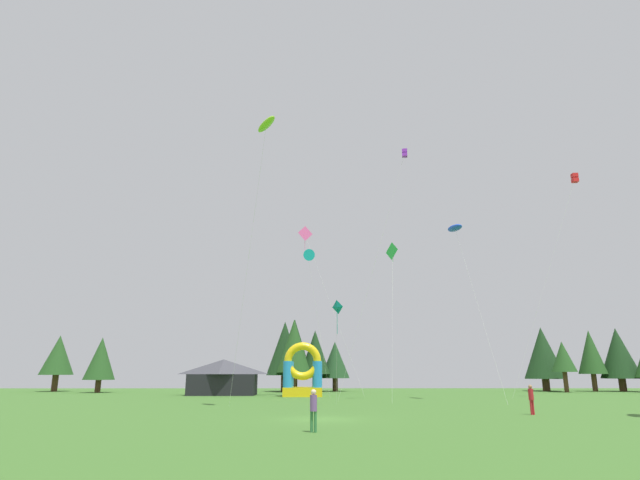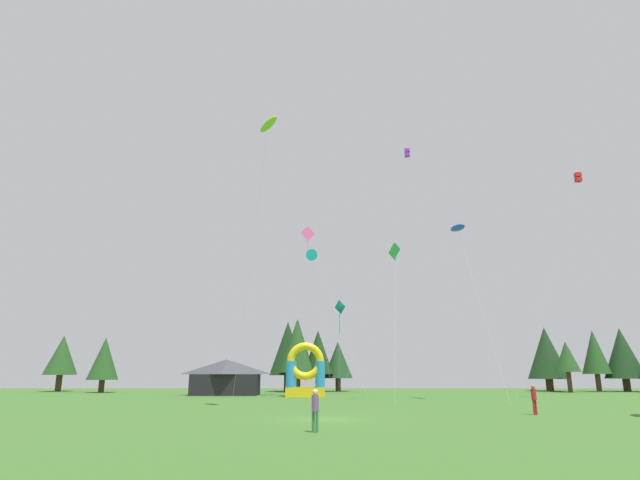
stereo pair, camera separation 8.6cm
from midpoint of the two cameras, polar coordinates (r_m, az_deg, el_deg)
ground_plane at (r=31.07m, az=0.18°, el=-19.04°), size 120.00×120.00×0.00m
kite_cyan_delta at (r=58.56m, az=-1.27°, el=-1.65°), size 3.26×1.73×16.18m
kite_pink_diamond at (r=61.98m, az=-1.60°, el=0.51°), size 7.25×3.11×19.18m
kite_blue_parafoil at (r=54.62m, az=14.63°, el=1.27°), size 2.30×8.08×17.25m
kite_lime_parafoil at (r=43.13m, az=-5.86°, el=12.46°), size 3.93×6.09×22.52m
kite_red_box at (r=63.81m, az=26.19°, el=6.03°), size 9.15×0.82×23.77m
kite_teal_diamond at (r=43.75m, az=1.89°, el=-7.57°), size 0.81×3.09×8.21m
kite_green_diamond at (r=53.55m, az=8.11°, el=-1.39°), size 1.84×5.96×15.14m
kite_purple_box at (r=53.63m, az=9.26°, el=9.17°), size 7.20×1.50×24.39m
person_midfield at (r=24.32m, az=-0.70°, el=-17.79°), size 0.39×0.39×1.83m
person_left_edge at (r=36.62m, az=22.19°, el=-15.63°), size 0.42×0.42×1.81m
inflatable_yellow_castle at (r=59.73m, az=-1.82°, el=-14.72°), size 4.29×3.76×5.83m
festival_tent at (r=64.21m, az=-10.50°, el=-14.56°), size 7.68×4.22×4.08m
tree_row_0 at (r=84.39m, az=-26.67°, el=-11.23°), size 4.57×4.57×7.73m
tree_row_1 at (r=77.24m, az=-22.81°, el=-11.90°), size 4.04×4.04×7.18m
tree_row_2 at (r=75.76m, az=-3.79°, el=-11.77°), size 5.11×5.11×9.68m
tree_row_3 at (r=74.48m, az=-3.02°, el=-12.52°), size 3.37×3.37×7.66m
tree_row_4 at (r=76.50m, az=-2.70°, el=-11.61°), size 4.85×4.85×10.09m
tree_row_5 at (r=73.38m, az=-2.79°, el=-11.53°), size 4.69×4.69×9.77m
tree_row_6 at (r=74.67m, az=-0.45°, el=-12.21°), size 4.17×4.17×8.37m
tree_row_7 at (r=76.35m, az=1.74°, el=-13.01°), size 4.13×4.13×6.89m
tree_row_8 at (r=83.71m, az=23.32°, el=-11.30°), size 5.64×5.64×9.01m
tree_row_9 at (r=79.75m, az=25.17°, el=-11.54°), size 3.29×3.29×6.70m
tree_row_10 at (r=85.24m, az=27.63°, el=-10.84°), size 3.84×3.84×8.49m
tree_row_11 at (r=87.01m, az=29.98°, el=-10.70°), size 5.38×5.38×8.78m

